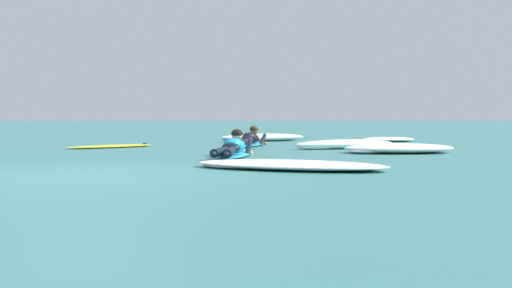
% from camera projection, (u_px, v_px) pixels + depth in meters
% --- Properties ---
extents(ground_plane, '(120.00, 120.00, 0.00)m').
position_uv_depth(ground_plane, '(180.00, 142.00, 18.07)').
color(ground_plane, '#387A75').
extents(surfer_near, '(0.79, 2.71, 0.54)m').
position_uv_depth(surfer_near, '(233.00, 149.00, 11.68)').
color(surfer_near, '#2DB2D1').
rests_on(surfer_near, ground).
extents(surfer_far, '(0.94, 2.48, 0.54)m').
position_uv_depth(surfer_far, '(249.00, 140.00, 15.62)').
color(surfer_far, '#2DB2D1').
rests_on(surfer_far, ground).
extents(drifting_surfboard, '(1.97, 1.86, 0.16)m').
position_uv_depth(drifting_surfboard, '(111.00, 146.00, 14.97)').
color(drifting_surfboard, yellow).
rests_on(drifting_surfboard, ground).
extents(whitewater_front, '(2.67, 1.67, 0.22)m').
position_uv_depth(whitewater_front, '(263.00, 138.00, 18.64)').
color(whitewater_front, white).
rests_on(whitewater_front, ground).
extents(whitewater_mid_left, '(2.32, 1.37, 0.19)m').
position_uv_depth(whitewater_mid_left, '(399.00, 148.00, 12.93)').
color(whitewater_mid_left, white).
rests_on(whitewater_mid_left, ground).
extents(whitewater_mid_right, '(2.50, 1.45, 0.21)m').
position_uv_depth(whitewater_mid_right, '(345.00, 144.00, 14.51)').
color(whitewater_mid_right, white).
rests_on(whitewater_mid_right, ground).
extents(whitewater_back, '(1.70, 1.35, 0.13)m').
position_uv_depth(whitewater_back, '(388.00, 139.00, 18.42)').
color(whitewater_back, white).
rests_on(whitewater_back, ground).
extents(whitewater_far_band, '(3.01, 2.01, 0.12)m').
position_uv_depth(whitewater_far_band, '(290.00, 165.00, 9.09)').
color(whitewater_far_band, white).
rests_on(whitewater_far_band, ground).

